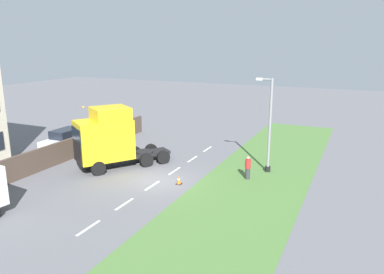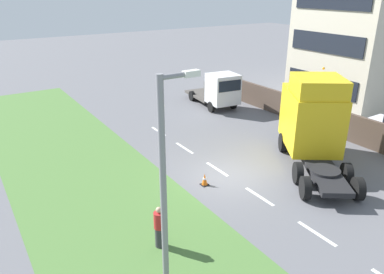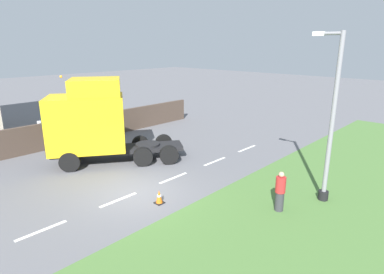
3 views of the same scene
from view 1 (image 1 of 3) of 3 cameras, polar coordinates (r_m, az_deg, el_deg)
ground_plane at (r=25.80m, az=-5.05°, el=-6.72°), size 120.00×120.00×0.00m
grass_verge at (r=23.60m, az=7.88°, el=-8.84°), size 7.00×44.00×0.01m
lane_markings at (r=26.37m, az=-4.30°, el=-6.23°), size 0.16×17.80×0.00m
boundary_wall at (r=30.81m, az=-19.82°, el=-2.37°), size 0.25×24.00×1.70m
lorry_cab at (r=28.33m, az=-12.71°, el=-0.18°), size 5.92×6.99×4.75m
parked_car at (r=33.88m, az=-18.69°, el=-0.59°), size 1.92×4.48×2.00m
lamp_post at (r=27.26m, az=11.62°, el=0.90°), size 1.32×0.41×6.81m
pedestrian at (r=26.11m, az=8.49°, el=-4.70°), size 0.39×0.39×1.64m
traffic_cone_lead at (r=25.13m, az=-2.01°, el=-6.57°), size 0.36×0.36×0.58m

